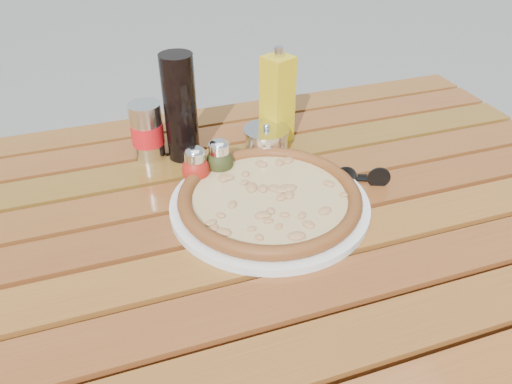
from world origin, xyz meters
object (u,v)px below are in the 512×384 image
object	(u,v)px
olive_oil_cruet	(277,99)
sunglasses	(362,178)
parmesan_tin	(266,141)
dark_bottle	(180,108)
soda_can	(147,132)
pepper_shaker	(196,167)
oregano_shaker	(220,159)
table	(259,244)
pizza	(270,197)
plate	(270,204)

from	to	relation	value
olive_oil_cruet	sunglasses	bearing A→B (deg)	-67.50
parmesan_tin	dark_bottle	bearing A→B (deg)	163.90
dark_bottle	soda_can	distance (m)	0.09
soda_can	sunglasses	xyz separation A→B (m)	(0.37, -0.24, -0.04)
pepper_shaker	oregano_shaker	bearing A→B (deg)	13.08
table	pizza	bearing A→B (deg)	18.15
parmesan_tin	sunglasses	size ratio (longest dim) A/B	1.16
plate	soda_can	world-z (taller)	soda_can
olive_oil_cruet	pizza	bearing A→B (deg)	-113.58
plate	soda_can	distance (m)	0.31
pepper_shaker	plate	bearing A→B (deg)	-48.12
soda_can	parmesan_tin	size ratio (longest dim) A/B	0.95
sunglasses	olive_oil_cruet	bearing A→B (deg)	134.14
sunglasses	pizza	bearing A→B (deg)	-154.62
oregano_shaker	olive_oil_cruet	xyz separation A→B (m)	(0.16, 0.10, 0.06)
dark_bottle	olive_oil_cruet	world-z (taller)	dark_bottle
pizza	soda_can	xyz separation A→B (m)	(-0.18, 0.25, 0.04)
oregano_shaker	table	bearing A→B (deg)	-75.81
table	pizza	distance (m)	0.10
table	dark_bottle	distance (m)	0.31
pepper_shaker	pizza	bearing A→B (deg)	-48.12
soda_can	parmesan_tin	world-z (taller)	soda_can
table	plate	bearing A→B (deg)	18.15
soda_can	olive_oil_cruet	size ratio (longest dim) A/B	0.57
pepper_shaker	sunglasses	xyz separation A→B (m)	(0.30, -0.11, -0.02)
oregano_shaker	olive_oil_cruet	distance (m)	0.20
dark_bottle	olive_oil_cruet	bearing A→B (deg)	0.85
sunglasses	pepper_shaker	bearing A→B (deg)	-177.85
plate	pizza	size ratio (longest dim) A/B	0.93
pizza	sunglasses	world-z (taller)	sunglasses
table	sunglasses	bearing A→B (deg)	5.24
pizza	dark_bottle	bearing A→B (deg)	114.83
pizza	sunglasses	distance (m)	0.19
oregano_shaker	parmesan_tin	distance (m)	0.13
oregano_shaker	pizza	bearing A→B (deg)	-66.67
pizza	parmesan_tin	bearing A→B (deg)	72.01
plate	sunglasses	world-z (taller)	sunglasses
table	soda_can	world-z (taller)	soda_can
oregano_shaker	dark_bottle	xyz separation A→B (m)	(-0.05, 0.10, 0.07)
oregano_shaker	dark_bottle	world-z (taller)	dark_bottle
plate	oregano_shaker	bearing A→B (deg)	113.33
oregano_shaker	soda_can	distance (m)	0.17
pizza	parmesan_tin	xyz separation A→B (m)	(0.06, 0.18, 0.01)
plate	pepper_shaker	bearing A→B (deg)	131.88
table	plate	world-z (taller)	plate
table	pepper_shaker	bearing A→B (deg)	124.04
plate	pizza	bearing A→B (deg)	-116.57
table	pepper_shaker	xyz separation A→B (m)	(-0.09, 0.13, 0.11)
parmesan_tin	table	bearing A→B (deg)	-113.08
table	pepper_shaker	size ratio (longest dim) A/B	17.07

